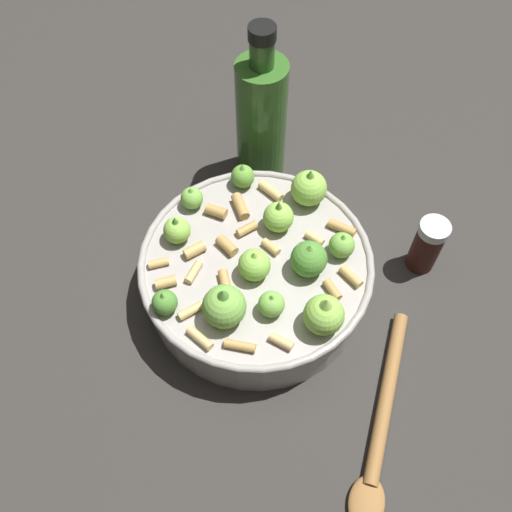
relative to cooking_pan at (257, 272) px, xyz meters
name	(u,v)px	position (x,y,z in m)	size (l,w,h in m)	color
ground_plane	(256,289)	(0.00, 0.00, -0.04)	(2.40, 2.40, 0.00)	#2D2B28
cooking_pan	(257,272)	(0.00, 0.00, 0.00)	(0.27, 0.27, 0.12)	#9E9993
pepper_shaker	(427,245)	(0.01, 0.21, 0.00)	(0.04, 0.04, 0.08)	#33140F
olive_oil_bottle	(261,118)	(-0.19, 0.05, 0.05)	(0.07, 0.07, 0.23)	#336023
wooden_spoon	(381,425)	(0.20, 0.08, -0.04)	(0.22, 0.15, 0.02)	olive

